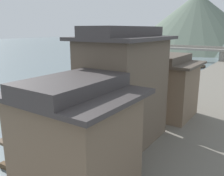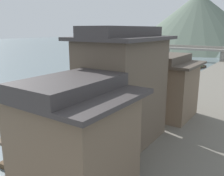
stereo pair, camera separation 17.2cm
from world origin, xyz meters
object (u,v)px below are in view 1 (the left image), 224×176
object	(u,v)px
boat_moored_third	(157,91)
boat_midriver_upstream	(187,73)
house_waterfront_nearest	(75,134)
boat_midriver_drifting	(29,153)
stone_bridge	(193,51)
boat_moored_far	(200,67)
house_waterfront_second	(124,87)
boat_moored_nearest	(87,81)
boat_moored_second	(114,85)
house_waterfront_tall	(165,86)

from	to	relation	value
boat_moored_third	boat_midriver_upstream	size ratio (longest dim) A/B	0.71
boat_moored_third	house_waterfront_nearest	bearing A→B (deg)	-77.27
boat_midriver_drifting	stone_bridge	bearing A→B (deg)	95.42
boat_moored_far	boat_midriver_drifting	world-z (taller)	boat_moored_far
house_waterfront_nearest	boat_moored_third	bearing A→B (deg)	102.73
boat_moored_third	house_waterfront_second	bearing A→B (deg)	-75.03
stone_bridge	boat_moored_nearest	bearing A→B (deg)	-99.89
boat_midriver_drifting	boat_midriver_upstream	bearing A→B (deg)	90.92
boat_midriver_upstream	house_waterfront_second	world-z (taller)	house_waterfront_second
boat_moored_third	boat_midriver_upstream	distance (m)	17.89
boat_moored_third	house_waterfront_second	xyz separation A→B (m)	(4.64, -17.37, 4.70)
boat_midriver_upstream	boat_moored_second	bearing A→B (deg)	-109.26
boat_moored_second	boat_moored_third	bearing A→B (deg)	4.15
house_waterfront_second	boat_moored_third	bearing A→B (deg)	104.97
boat_moored_nearest	house_waterfront_tall	distance (m)	21.12
boat_moored_nearest	house_waterfront_nearest	distance (m)	30.00
boat_moored_second	boat_midriver_upstream	size ratio (longest dim) A/B	0.82
boat_midriver_drifting	stone_bridge	distance (m)	62.62
boat_midriver_drifting	house_waterfront_nearest	distance (m)	6.76
boat_moored_far	stone_bridge	world-z (taller)	stone_bridge
boat_midriver_upstream	house_waterfront_tall	size ratio (longest dim) A/B	0.91
boat_moored_far	stone_bridge	bearing A→B (deg)	113.08
boat_moored_third	boat_moored_far	size ratio (longest dim) A/B	0.91
boat_moored_nearest	house_waterfront_tall	xyz separation A→B (m)	(18.42, -9.75, 3.42)
boat_moored_third	house_waterfront_tall	bearing A→B (deg)	-63.09
boat_moored_third	boat_midriver_drifting	xyz separation A→B (m)	(-0.41, -22.46, 0.01)
boat_moored_far	house_waterfront_nearest	size ratio (longest dim) A/B	0.66
boat_moored_nearest	boat_midriver_upstream	bearing A→B (deg)	55.99
house_waterfront_tall	stone_bridge	bearing A→B (deg)	102.90
house_waterfront_second	house_waterfront_tall	distance (m)	7.44
house_waterfront_nearest	boat_moored_second	bearing A→B (deg)	119.10
boat_moored_second	boat_moored_third	xyz separation A→B (m)	(7.49, 0.54, -0.01)
boat_moored_second	house_waterfront_tall	world-z (taller)	house_waterfront_tall
boat_moored_nearest	house_waterfront_nearest	world-z (taller)	house_waterfront_nearest
boat_moored_second	stone_bridge	size ratio (longest dim) A/B	0.18
boat_moored_third	boat_moored_nearest	bearing A→B (deg)	-178.68
boat_moored_third	boat_midriver_drifting	bearing A→B (deg)	-91.04
boat_midriver_drifting	boat_midriver_upstream	distance (m)	40.32
house_waterfront_tall	boat_moored_far	bearing A→B (deg)	99.11
boat_midriver_upstream	house_waterfront_second	xyz separation A→B (m)	(5.70, -35.23, 4.70)
house_waterfront_second	boat_midriver_upstream	bearing A→B (deg)	99.19
boat_moored_nearest	boat_moored_far	size ratio (longest dim) A/B	1.06
boat_moored_nearest	boat_midriver_drifting	bearing A→B (deg)	-59.77
boat_moored_far	house_waterfront_second	size ratio (longest dim) A/B	0.52
boat_moored_nearest	boat_moored_third	bearing A→B (deg)	1.32
boat_moored_second	boat_midriver_drifting	distance (m)	23.03
boat_midriver_drifting	boat_moored_nearest	bearing A→B (deg)	120.23
boat_moored_far	stone_bridge	xyz separation A→B (m)	(-5.50, 12.90, 2.65)
house_waterfront_tall	boat_moored_third	bearing A→B (deg)	116.91
boat_midriver_upstream	boat_moored_far	bearing A→B (deg)	88.53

